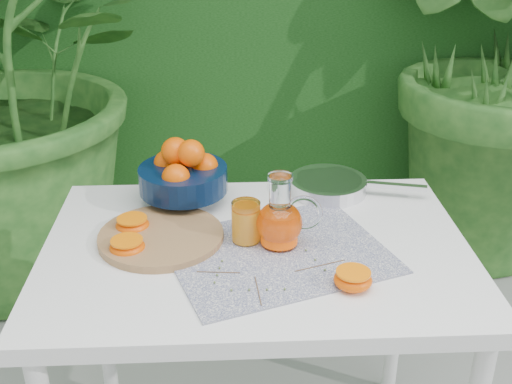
{
  "coord_description": "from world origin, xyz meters",
  "views": [
    {
      "loc": [
        0.03,
        -1.29,
        1.52
      ],
      "look_at": [
        0.1,
        0.02,
        0.88
      ],
      "focal_mm": 45.0,
      "sensor_mm": 36.0,
      "label": 1
    }
  ],
  "objects_px": {
    "white_table": "(256,275)",
    "juice_pitcher": "(280,221)",
    "cutting_board": "(161,237)",
    "saute_pan": "(329,185)",
    "fruit_bowl": "(183,173)"
  },
  "relations": [
    {
      "from": "cutting_board",
      "to": "fruit_bowl",
      "type": "relative_size",
      "value": 1.06
    },
    {
      "from": "juice_pitcher",
      "to": "cutting_board",
      "type": "bearing_deg",
      "value": 172.26
    },
    {
      "from": "juice_pitcher",
      "to": "saute_pan",
      "type": "height_order",
      "value": "juice_pitcher"
    },
    {
      "from": "fruit_bowl",
      "to": "white_table",
      "type": "bearing_deg",
      "value": -52.7
    },
    {
      "from": "white_table",
      "to": "fruit_bowl",
      "type": "distance_m",
      "value": 0.34
    },
    {
      "from": "cutting_board",
      "to": "fruit_bowl",
      "type": "height_order",
      "value": "fruit_bowl"
    },
    {
      "from": "cutting_board",
      "to": "white_table",
      "type": "bearing_deg",
      "value": -9.01
    },
    {
      "from": "white_table",
      "to": "juice_pitcher",
      "type": "distance_m",
      "value": 0.16
    },
    {
      "from": "white_table",
      "to": "saute_pan",
      "type": "distance_m",
      "value": 0.37
    },
    {
      "from": "fruit_bowl",
      "to": "saute_pan",
      "type": "distance_m",
      "value": 0.4
    },
    {
      "from": "white_table",
      "to": "juice_pitcher",
      "type": "height_order",
      "value": "juice_pitcher"
    },
    {
      "from": "white_table",
      "to": "saute_pan",
      "type": "xyz_separation_m",
      "value": [
        0.21,
        0.28,
        0.1
      ]
    },
    {
      "from": "cutting_board",
      "to": "saute_pan",
      "type": "distance_m",
      "value": 0.5
    },
    {
      "from": "white_table",
      "to": "saute_pan",
      "type": "height_order",
      "value": "saute_pan"
    },
    {
      "from": "white_table",
      "to": "saute_pan",
      "type": "bearing_deg",
      "value": 52.51
    }
  ]
}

